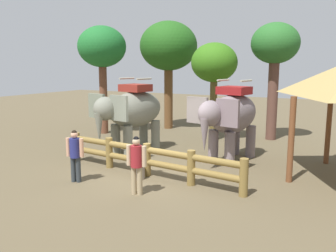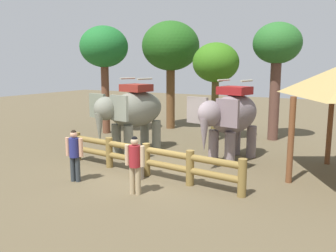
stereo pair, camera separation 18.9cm
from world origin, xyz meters
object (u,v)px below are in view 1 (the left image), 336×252
elephant_center (230,116)px  tree_far_right (102,49)px  tree_deep_back (214,64)px  tree_far_left (275,48)px  tourist_man_in_blue (75,152)px  feed_bucket (138,172)px  elephant_near_left (132,111)px  tree_back_center (168,48)px  log_fence (147,157)px  tourist_woman_in_black (136,161)px

elephant_center → tree_far_right: 8.25m
tree_deep_back → tree_far_left: bearing=31.8°
tourist_man_in_blue → feed_bucket: (1.48, 1.15, -0.72)m
elephant_near_left → tree_back_center: size_ratio=0.61×
elephant_near_left → tourist_man_in_blue: 3.93m
log_fence → tree_far_right: size_ratio=1.23×
tree_back_center → tourist_man_in_blue: bearing=-78.5°
log_fence → feed_bucket: log_fence is taller
elephant_near_left → log_fence: bearing=-47.4°
elephant_center → feed_bucket: size_ratio=8.28×
tree_far_right → feed_bucket: tree_far_right is taller
log_fence → feed_bucket: bearing=-102.5°
elephant_near_left → tree_far_right: bearing=142.2°
elephant_near_left → tree_far_left: bearing=51.0°
tourist_woman_in_black → feed_bucket: bearing=121.8°
log_fence → tourist_man_in_blue: bearing=-135.4°
tourist_woman_in_black → tree_far_left: size_ratio=0.30×
tourist_man_in_blue → tree_deep_back: (1.43, 7.69, 2.62)m
tree_far_right → tree_deep_back: size_ratio=1.21×
tree_back_center → tree_deep_back: (3.37, -1.86, -0.91)m
elephant_near_left → tree_far_left: (4.34, 5.35, 2.58)m
tree_back_center → elephant_near_left: bearing=-76.1°
log_fence → tree_far_left: (2.25, 7.62, 3.67)m
elephant_center → tourist_woman_in_black: (-1.12, -4.51, -0.74)m
log_fence → tree_far_right: bearing=138.4°
elephant_near_left → tourist_woman_in_black: size_ratio=2.21×
tourist_woman_in_black → tourist_man_in_blue: (-2.20, 0.01, -0.01)m
tourist_man_in_blue → feed_bucket: bearing=37.8°
elephant_near_left → tree_back_center: 6.52m
elephant_center → tree_far_left: 5.36m
log_fence → tree_back_center: size_ratio=1.15×
elephant_center → tree_back_center: bearing=136.2°
tourist_woman_in_black → feed_bucket: size_ratio=3.77×
log_fence → tree_back_center: bearing=113.7°
tree_deep_back → tree_back_center: bearing=151.2°
tree_far_right → elephant_center: bearing=-16.1°
tree_far_left → tree_deep_back: 2.90m
log_fence → tree_far_right: (-5.76, 5.12, 3.71)m
tree_back_center → tree_far_right: tree_back_center is taller
elephant_near_left → feed_bucket: bearing=-53.1°
tourist_woman_in_black → tree_deep_back: tree_deep_back is taller
elephant_near_left → elephant_center: bearing=10.1°
tree_far_left → feed_bucket: 9.29m
tourist_woman_in_black → tree_far_right: 9.84m
log_fence → feed_bucket: (-0.09, -0.40, -0.40)m
tree_deep_back → elephant_center: bearing=-59.4°
elephant_center → tree_far_right: bearing=163.9°
elephant_center → tourist_woman_in_black: bearing=-103.9°
feed_bucket → tree_far_left: bearing=73.8°
elephant_near_left → feed_bucket: elephant_near_left is taller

